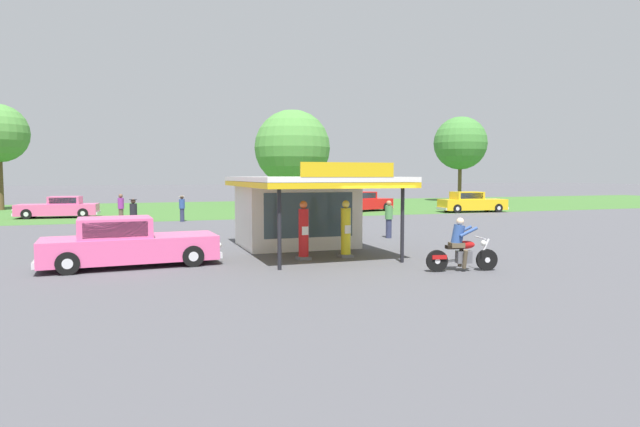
% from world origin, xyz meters
% --- Properties ---
extents(ground_plane, '(300.00, 300.00, 0.00)m').
position_xyz_m(ground_plane, '(0.00, 0.00, 0.00)').
color(ground_plane, '#4C4C51').
extents(grass_verge_strip, '(120.00, 24.00, 0.01)m').
position_xyz_m(grass_verge_strip, '(0.00, 30.00, 0.00)').
color(grass_verge_strip, '#3D6B2D').
rests_on(grass_verge_strip, ground).
extents(service_station_kiosk, '(4.99, 7.37, 3.20)m').
position_xyz_m(service_station_kiosk, '(-1.03, 4.00, 1.62)').
color(service_station_kiosk, silver).
rests_on(service_station_kiosk, ground).
extents(gas_pump_nearside, '(0.44, 0.44, 1.97)m').
position_xyz_m(gas_pump_nearside, '(-1.80, 1.09, 0.90)').
color(gas_pump_nearside, slate).
rests_on(gas_pump_nearside, ground).
extents(gas_pump_offside, '(0.44, 0.44, 1.96)m').
position_xyz_m(gas_pump_offside, '(-0.27, 1.09, 0.90)').
color(gas_pump_offside, slate).
rests_on(gas_pump_offside, ground).
extents(motorcycle_with_rider, '(2.15, 0.77, 1.58)m').
position_xyz_m(motorcycle_with_rider, '(1.88, -2.55, 0.65)').
color(motorcycle_with_rider, black).
rests_on(motorcycle_with_rider, ground).
extents(featured_classic_sedan, '(5.44, 2.21, 1.52)m').
position_xyz_m(featured_classic_sedan, '(-7.34, 1.62, 0.69)').
color(featured_classic_sedan, '#E55993').
rests_on(featured_classic_sedan, ground).
extents(parked_car_back_row_far_right, '(5.28, 2.24, 1.43)m').
position_xyz_m(parked_car_back_row_far_right, '(-11.83, 23.32, 0.65)').
color(parked_car_back_row_far_right, '#E55993').
rests_on(parked_car_back_row_far_right, ground).
extents(parked_car_back_row_right, '(5.11, 3.04, 1.55)m').
position_xyz_m(parked_car_back_row_right, '(10.00, 22.53, 0.71)').
color(parked_car_back_row_right, red).
rests_on(parked_car_back_row_right, ground).
extents(parked_car_back_row_centre_right, '(5.43, 2.31, 1.57)m').
position_xyz_m(parked_car_back_row_centre_right, '(17.45, 18.87, 0.72)').
color(parked_car_back_row_centre_right, gold).
rests_on(parked_car_back_row_centre_right, ground).
extents(bystander_leaning_by_kiosk, '(0.37, 0.37, 1.69)m').
position_xyz_m(bystander_leaning_by_kiosk, '(-7.16, 11.39, 0.91)').
color(bystander_leaning_by_kiosk, black).
rests_on(bystander_leaning_by_kiosk, ground).
extents(bystander_admiring_sedan, '(0.35, 0.35, 1.59)m').
position_xyz_m(bystander_admiring_sedan, '(-4.36, 17.50, 0.85)').
color(bystander_admiring_sedan, '#2D3351').
rests_on(bystander_admiring_sedan, ground).
extents(bystander_chatting_near_pumps, '(0.34, 0.34, 1.69)m').
position_xyz_m(bystander_chatting_near_pumps, '(3.66, 5.62, 0.89)').
color(bystander_chatting_near_pumps, '#2D3351').
rests_on(bystander_chatting_near_pumps, ground).
extents(bystander_standing_back_lot, '(0.34, 0.34, 1.75)m').
position_xyz_m(bystander_standing_back_lot, '(-7.84, 17.15, 0.93)').
color(bystander_standing_back_lot, brown).
rests_on(bystander_standing_back_lot, ground).
extents(tree_oak_distant_spare, '(5.75, 5.75, 9.22)m').
position_xyz_m(tree_oak_distant_spare, '(26.64, 33.98, 6.33)').
color(tree_oak_distant_spare, brown).
rests_on(tree_oak_distant_spare, ground).
extents(tree_oak_centre, '(7.33, 7.33, 9.18)m').
position_xyz_m(tree_oak_centre, '(7.54, 33.95, 5.50)').
color(tree_oak_centre, brown).
rests_on(tree_oak_centre, ground).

